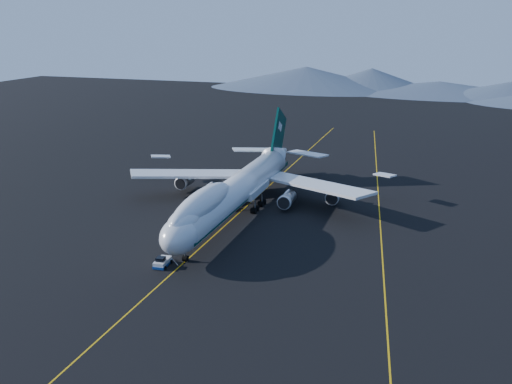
% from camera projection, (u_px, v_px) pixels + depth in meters
% --- Properties ---
extents(ground, '(500.00, 500.00, 0.00)m').
position_uv_depth(ground, '(237.00, 215.00, 126.13)').
color(ground, black).
rests_on(ground, ground).
extents(taxiway_line_main, '(0.25, 220.00, 0.01)m').
position_uv_depth(taxiway_line_main, '(237.00, 215.00, 126.13)').
color(taxiway_line_main, gold).
rests_on(taxiway_line_main, ground).
extents(taxiway_line_side, '(28.08, 198.09, 0.01)m').
position_uv_depth(taxiway_line_side, '(380.00, 215.00, 126.07)').
color(taxiway_line_side, gold).
rests_on(taxiway_line_side, ground).
extents(boeing_747, '(59.62, 72.43, 19.37)m').
position_uv_depth(boeing_747, '(237.00, 190.00, 124.46)').
color(boeing_747, silver).
rests_on(boeing_747, ground).
extents(pushback_tug, '(2.61, 4.26, 1.79)m').
position_uv_depth(pushback_tug, '(163.00, 263.00, 100.13)').
color(pushback_tug, silver).
rests_on(pushback_tug, ground).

